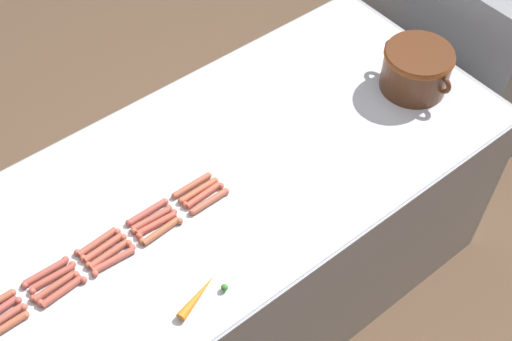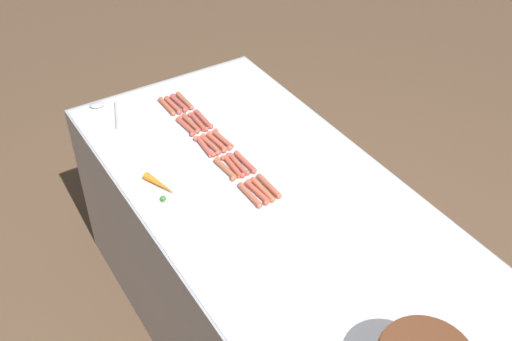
% 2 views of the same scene
% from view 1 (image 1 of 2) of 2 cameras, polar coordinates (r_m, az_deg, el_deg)
% --- Properties ---
extents(ground_plane, '(20.00, 20.00, 0.00)m').
position_cam_1_polar(ground_plane, '(3.06, -2.43, -10.82)').
color(ground_plane, brown).
extents(griddle_counter, '(0.99, 2.17, 0.89)m').
position_cam_1_polar(griddle_counter, '(2.68, -2.75, -6.31)').
color(griddle_counter, '#9EA0A5').
rests_on(griddle_counter, ground_plane).
extents(back_cabinet, '(0.90, 0.68, 1.04)m').
position_cam_1_polar(back_cabinet, '(3.55, 17.41, 10.63)').
color(back_cabinet, gray).
rests_on(back_cabinet, ground_plane).
extents(hot_dog_1, '(0.03, 0.16, 0.02)m').
position_cam_1_polar(hot_dog_1, '(2.18, -17.65, -8.33)').
color(hot_dog_1, '#B15044').
rests_on(hot_dog_1, griddle_counter).
extents(hot_dog_2, '(0.03, 0.16, 0.02)m').
position_cam_1_polar(hot_dog_2, '(2.19, -13.46, -6.00)').
color(hot_dog_2, '#B05642').
rests_on(hot_dog_2, griddle_counter).
extents(hot_dog_3, '(0.02, 0.16, 0.02)m').
position_cam_1_polar(hot_dog_3, '(2.23, -9.33, -3.54)').
color(hot_dog_3, '#B75245').
rests_on(hot_dog_3, griddle_counter).
extents(hot_dog_4, '(0.02, 0.16, 0.02)m').
position_cam_1_polar(hot_dog_4, '(2.28, -5.53, -1.28)').
color(hot_dog_4, '#B15940').
rests_on(hot_dog_4, griddle_counter).
extents(hot_dog_6, '(0.03, 0.16, 0.02)m').
position_cam_1_polar(hot_dog_6, '(2.16, -17.09, -8.79)').
color(hot_dog_6, '#B25041').
rests_on(hot_dog_6, griddle_counter).
extents(hot_dog_7, '(0.03, 0.16, 0.02)m').
position_cam_1_polar(hot_dog_7, '(2.18, -12.97, -6.47)').
color(hot_dog_7, '#BE5741').
rests_on(hot_dog_7, griddle_counter).
extents(hot_dog_8, '(0.03, 0.16, 0.02)m').
position_cam_1_polar(hot_dog_8, '(2.21, -8.99, -4.14)').
color(hot_dog_8, '#B05442').
rests_on(hot_dog_8, griddle_counter).
extents(hot_dog_9, '(0.02, 0.16, 0.02)m').
position_cam_1_polar(hot_dog_9, '(2.26, -4.98, -1.73)').
color(hot_dog_9, '#BD5E3E').
rests_on(hot_dog_9, griddle_counter).
extents(hot_dog_10, '(0.03, 0.16, 0.02)m').
position_cam_1_polar(hot_dog_10, '(2.14, -21.04, -11.89)').
color(hot_dog_10, '#B45846').
rests_on(hot_dog_10, griddle_counter).
extents(hot_dog_11, '(0.03, 0.16, 0.02)m').
position_cam_1_polar(hot_dog_11, '(2.14, -16.91, -9.50)').
color(hot_dog_11, '#B15542').
rests_on(hot_dog_11, griddle_counter).
extents(hot_dog_12, '(0.03, 0.16, 0.02)m').
position_cam_1_polar(hot_dog_12, '(2.16, -12.54, -7.03)').
color(hot_dog_12, '#B55742').
rests_on(hot_dog_12, griddle_counter).
extents(hot_dog_13, '(0.03, 0.16, 0.02)m').
position_cam_1_polar(hot_dog_13, '(2.20, -8.54, -4.55)').
color(hot_dog_13, '#BE5240').
rests_on(hot_dog_13, griddle_counter).
extents(hot_dog_14, '(0.03, 0.16, 0.02)m').
position_cam_1_polar(hot_dog_14, '(2.25, -4.55, -2.13)').
color(hot_dog_14, '#BC5341').
rests_on(hot_dog_14, griddle_counter).
extents(hot_dog_15, '(0.02, 0.16, 0.02)m').
position_cam_1_polar(hot_dog_15, '(2.12, -20.89, -12.56)').
color(hot_dog_15, '#B85C3E').
rests_on(hot_dog_15, griddle_counter).
extents(hot_dog_16, '(0.03, 0.16, 0.02)m').
position_cam_1_polar(hot_dog_16, '(2.13, -16.31, -9.93)').
color(hot_dog_16, '#B65140').
rests_on(hot_dog_16, griddle_counter).
extents(hot_dog_17, '(0.03, 0.16, 0.02)m').
position_cam_1_polar(hot_dog_17, '(2.15, -12.14, -7.56)').
color(hot_dog_17, '#B95545').
rests_on(hot_dog_17, griddle_counter).
extents(hot_dog_18, '(0.03, 0.16, 0.02)m').
position_cam_1_polar(hot_dog_18, '(2.18, -8.16, -5.17)').
color(hot_dog_18, '#B15E3E').
rests_on(hot_dog_18, griddle_counter).
extents(hot_dog_19, '(0.02, 0.16, 0.02)m').
position_cam_1_polar(hot_dog_19, '(2.23, -4.04, -2.68)').
color(hot_dog_19, '#B75C43').
rests_on(hot_dog_19, griddle_counter).
extents(bean_pot, '(0.33, 0.27, 0.17)m').
position_cam_1_polar(bean_pot, '(2.62, 13.65, 8.62)').
color(bean_pot, '#562D19').
rests_on(bean_pot, griddle_counter).
extents(carrot, '(0.08, 0.18, 0.03)m').
position_cam_1_polar(carrot, '(2.04, -4.89, -10.66)').
color(carrot, orange).
rests_on(carrot, griddle_counter).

